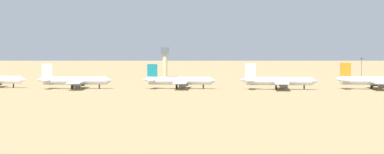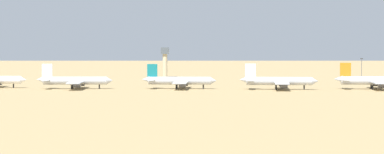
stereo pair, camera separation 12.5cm
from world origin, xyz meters
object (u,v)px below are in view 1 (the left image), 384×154
object	(u,v)px
parked_jet_teal_4	(179,81)
parked_jet_white_5	(278,81)
parked_jet_white_3	(74,81)
parked_jet_orange_6	(374,81)
control_tower	(165,59)
light_pole_west	(362,67)

from	to	relation	value
parked_jet_teal_4	parked_jet_white_5	world-z (taller)	parked_jet_white_5
parked_jet_white_3	parked_jet_orange_6	size ratio (longest dim) A/B	0.96
parked_jet_orange_6	parked_jet_white_5	bearing A→B (deg)	-172.08
parked_jet_orange_6	control_tower	size ratio (longest dim) A/B	1.96
parked_jet_teal_4	parked_jet_orange_6	bearing A→B (deg)	1.40
control_tower	light_pole_west	world-z (taller)	control_tower
parked_jet_white_5	parked_jet_orange_6	xyz separation A→B (m)	(47.75, 4.69, 0.13)
light_pole_west	parked_jet_teal_4	bearing A→B (deg)	-136.78
parked_jet_orange_6	control_tower	world-z (taller)	control_tower
parked_jet_white_3	control_tower	size ratio (longest dim) A/B	1.87
parked_jet_teal_4	parked_jet_orange_6	distance (m)	97.32
parked_jet_white_3	parked_jet_orange_6	world-z (taller)	parked_jet_orange_6
parked_jet_orange_6	parked_jet_teal_4	bearing A→B (deg)	-176.72
parked_jet_white_3	control_tower	xyz separation A→B (m)	(33.34, 129.83, 8.18)
parked_jet_white_3	light_pole_west	world-z (taller)	light_pole_west
parked_jet_white_3	light_pole_west	distance (m)	193.16
parked_jet_orange_6	control_tower	xyz separation A→B (m)	(-116.18, 124.43, 7.99)
control_tower	light_pole_west	bearing A→B (deg)	-10.44
parked_jet_orange_6	light_pole_west	bearing A→B (deg)	85.67
parked_jet_teal_4	parked_jet_white_5	xyz separation A→B (m)	(49.56, -3.04, 0.11)
parked_jet_teal_4	parked_jet_white_5	size ratio (longest dim) A/B	0.97
parked_jet_teal_4	parked_jet_orange_6	xyz separation A→B (m)	(97.31, 1.64, 0.23)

